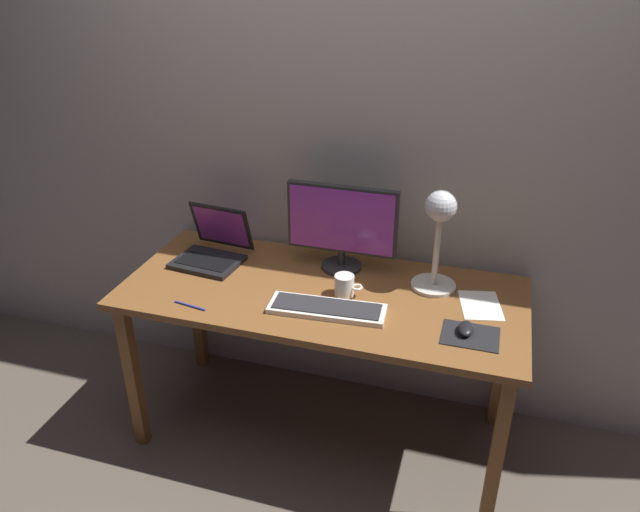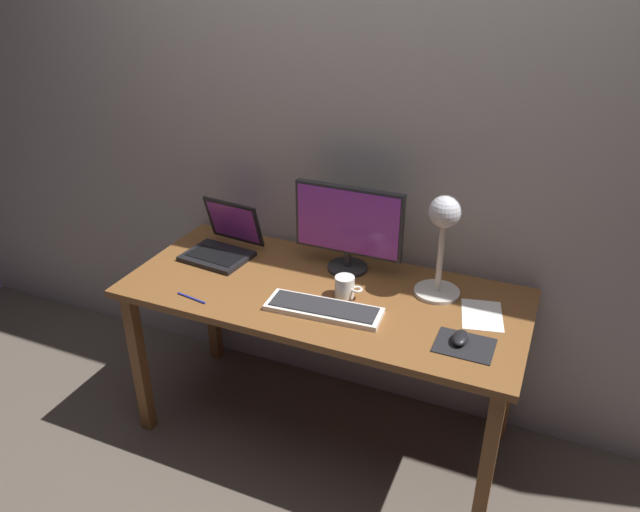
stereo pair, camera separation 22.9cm
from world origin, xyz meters
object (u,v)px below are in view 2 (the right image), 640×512
at_px(laptop, 225,240).
at_px(coffee_mug, 345,287).
at_px(monitor, 348,225).
at_px(desk_lamp, 443,231).
at_px(keyboard_main, 324,309).
at_px(pen, 191,298).
at_px(mouse, 460,338).

relative_size(laptop, coffee_mug, 2.70).
height_order(monitor, desk_lamp, desk_lamp).
bearing_deg(keyboard_main, coffee_mug, 76.09).
distance_m(desk_lamp, coffee_mug, 0.43).
height_order(laptop, coffee_mug, laptop).
distance_m(monitor, pen, 0.69).
bearing_deg(mouse, coffee_mug, 164.87).
relative_size(desk_lamp, mouse, 4.31).
distance_m(laptop, mouse, 1.14).
distance_m(desk_lamp, pen, 1.00).
xyz_separation_m(monitor, mouse, (0.55, -0.34, -0.18)).
relative_size(laptop, mouse, 3.17).
bearing_deg(laptop, coffee_mug, -12.53).
xyz_separation_m(monitor, coffee_mug, (0.07, -0.21, -0.16)).
bearing_deg(laptop, desk_lamp, 1.44).
xyz_separation_m(keyboard_main, mouse, (0.51, 0.00, 0.01)).
height_order(monitor, pen, monitor).
bearing_deg(pen, monitor, 44.63).
bearing_deg(laptop, pen, -78.10).
xyz_separation_m(desk_lamp, coffee_mug, (-0.33, -0.16, -0.23)).
height_order(monitor, laptop, monitor).
bearing_deg(monitor, coffee_mug, -71.39).
relative_size(mouse, pen, 0.69).
height_order(monitor, mouse, monitor).
xyz_separation_m(monitor, laptop, (-0.55, -0.07, -0.14)).
distance_m(laptop, pen, 0.41).
relative_size(mouse, coffee_mug, 0.85).
distance_m(laptop, desk_lamp, 0.97).
xyz_separation_m(keyboard_main, pen, (-0.51, -0.12, -0.01)).
xyz_separation_m(monitor, desk_lamp, (0.40, -0.05, 0.07)).
height_order(keyboard_main, coffee_mug, coffee_mug).
distance_m(desk_lamp, mouse, 0.42).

